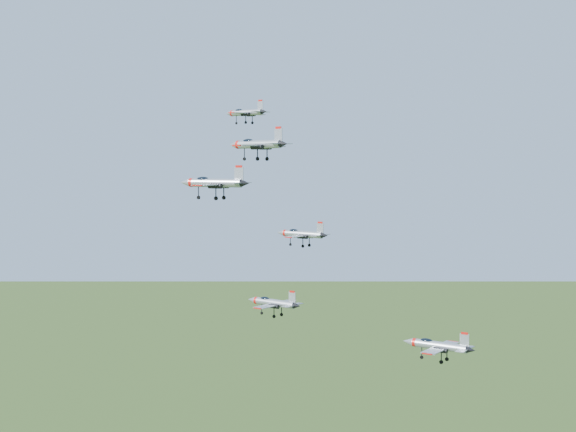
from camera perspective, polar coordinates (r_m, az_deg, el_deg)
The scene contains 6 objects.
jet_lead at distance 157.28m, azimuth -3.07°, elevation 7.36°, with size 10.76×9.00×2.88m.
jet_left_high at distance 130.78m, azimuth -2.24°, elevation 5.13°, with size 12.80×10.74×3.43m.
jet_right_high at distance 116.88m, azimuth -5.34°, elevation 2.38°, with size 11.91×9.82×3.19m.
jet_left_low at distance 142.46m, azimuth 0.95°, elevation -1.27°, with size 11.11×9.24×2.97m.
jet_right_low at distance 126.91m, azimuth -1.09°, elevation -6.16°, with size 10.55×8.81×2.82m.
jet_trail at distance 125.29m, azimuth 10.57°, elevation -9.02°, with size 11.88×9.84×3.18m.
Camera 1 is at (72.23, -115.39, 146.77)m, focal length 50.00 mm.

